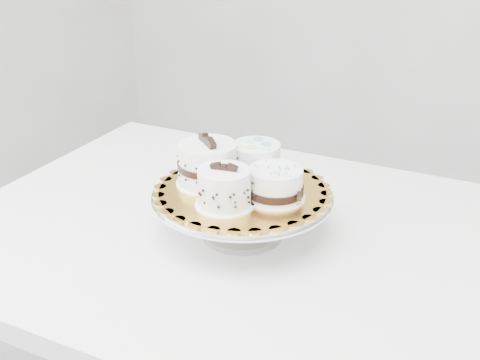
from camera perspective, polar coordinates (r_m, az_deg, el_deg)
The scene contains 7 objects.
table at distance 1.19m, azimuth 3.05°, elevation -8.35°, with size 1.32×0.94×0.75m.
cake_stand at distance 1.12m, azimuth 0.23°, elevation -2.44°, with size 0.34×0.34×0.09m.
cake_board at distance 1.11m, azimuth 0.23°, elevation -1.02°, with size 0.31×0.31×0.00m, color orange.
cake_swirl at distance 1.04m, azimuth -1.49°, elevation -0.82°, with size 0.11×0.11×0.08m.
cake_banded at distance 1.12m, azimuth -3.07°, elevation 1.39°, with size 0.15×0.15×0.10m.
cake_dots at distance 1.14m, azimuth 1.52°, elevation 1.86°, with size 0.11×0.11×0.07m.
cake_ribbon at distance 1.07m, azimuth 3.40°, elevation -0.43°, with size 0.13×0.13×0.06m.
Camera 1 is at (0.39, -0.70, 1.33)m, focal length 45.00 mm.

